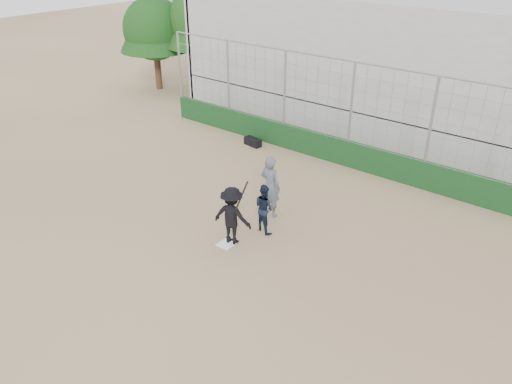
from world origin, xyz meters
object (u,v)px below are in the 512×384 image
Objects in this scene: catcher_crouched at (264,215)px; umpire at (270,189)px; equipment_bag at (253,142)px; batter_at_plate at (232,216)px.

umpire is at bearing 116.07° from catcher_crouched.
equipment_bag is at bearing -43.79° from umpire.
batter_at_plate is 1.80× the size of catcher_crouched.
batter_at_plate is at bearing -55.78° from equipment_bag.
umpire is (-0.43, 0.89, 0.38)m from catcher_crouched.
batter_at_plate reaches higher than umpire.
batter_at_plate is 2.35× the size of equipment_bag.
umpire reaches higher than equipment_bag.
umpire is 2.23× the size of equipment_bag.
catcher_crouched is 0.58× the size of umpire.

